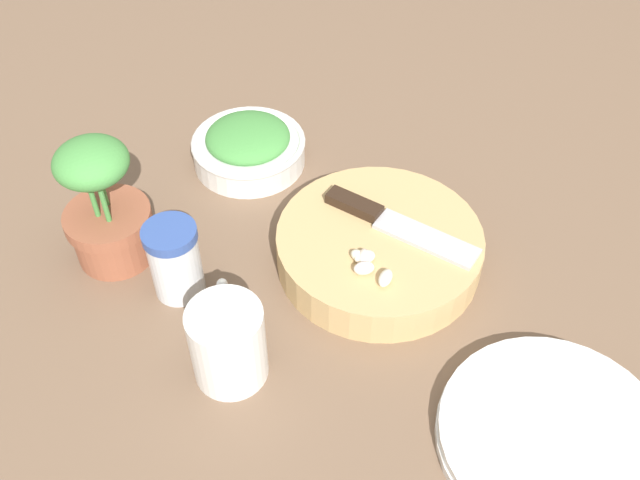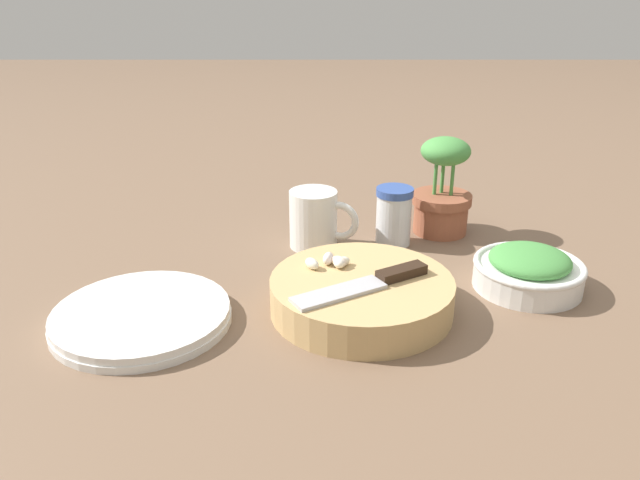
# 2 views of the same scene
# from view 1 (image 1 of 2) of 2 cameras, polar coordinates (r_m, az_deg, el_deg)

# --- Properties ---
(ground_plane) EXTENTS (5.00, 5.00, 0.00)m
(ground_plane) POSITION_cam_1_polar(r_m,az_deg,el_deg) (0.78, -0.15, -7.62)
(ground_plane) COLOR brown
(cutting_board) EXTENTS (0.24, 0.24, 0.05)m
(cutting_board) POSITION_cam_1_polar(r_m,az_deg,el_deg) (0.83, 4.73, -0.66)
(cutting_board) COLOR tan
(cutting_board) RESTS_ON ground_plane
(chef_knife) EXTENTS (0.18, 0.12, 0.01)m
(chef_knife) POSITION_cam_1_polar(r_m,az_deg,el_deg) (0.83, 5.67, 1.48)
(chef_knife) COLOR black
(chef_knife) RESTS_ON cutting_board
(garlic_cloves) EXTENTS (0.06, 0.04, 0.02)m
(garlic_cloves) POSITION_cam_1_polar(r_m,az_deg,el_deg) (0.78, 3.80, -1.85)
(garlic_cloves) COLOR silver
(garlic_cloves) RESTS_ON cutting_board
(herb_bowl) EXTENTS (0.15, 0.15, 0.06)m
(herb_bowl) POSITION_cam_1_polar(r_m,az_deg,el_deg) (0.97, -5.73, 7.48)
(herb_bowl) COLOR silver
(herb_bowl) RESTS_ON ground_plane
(spice_jar) EXTENTS (0.06, 0.06, 0.09)m
(spice_jar) POSITION_cam_1_polar(r_m,az_deg,el_deg) (0.80, -11.54, -1.59)
(spice_jar) COLOR silver
(spice_jar) RESTS_ON ground_plane
(coffee_mug) EXTENTS (0.11, 0.08, 0.09)m
(coffee_mug) POSITION_cam_1_polar(r_m,az_deg,el_deg) (0.72, -7.43, -7.96)
(coffee_mug) COLOR silver
(coffee_mug) RESTS_ON ground_plane
(plate_stack) EXTENTS (0.23, 0.23, 0.02)m
(plate_stack) POSITION_cam_1_polar(r_m,az_deg,el_deg) (0.74, 18.26, -14.80)
(plate_stack) COLOR silver
(plate_stack) RESTS_ON ground_plane
(potted_herb) EXTENTS (0.10, 0.10, 0.16)m
(potted_herb) POSITION_cam_1_polar(r_m,az_deg,el_deg) (0.84, -16.78, 2.23)
(potted_herb) COLOR #935138
(potted_herb) RESTS_ON ground_plane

